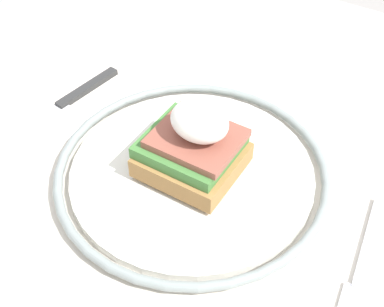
# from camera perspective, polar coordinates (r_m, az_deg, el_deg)

# --- Properties ---
(dining_table) EXTENTS (0.94, 0.84, 0.76)m
(dining_table) POSITION_cam_1_polar(r_m,az_deg,el_deg) (0.66, 2.56, -9.51)
(dining_table) COLOR beige
(dining_table) RESTS_ON ground_plane
(plate) EXTENTS (0.29, 0.29, 0.02)m
(plate) POSITION_cam_1_polar(r_m,az_deg,el_deg) (0.56, 0.00, -1.97)
(plate) COLOR silver
(plate) RESTS_ON dining_table
(sandwich) EXTENTS (0.10, 0.09, 0.08)m
(sandwich) POSITION_cam_1_polar(r_m,az_deg,el_deg) (0.54, 0.20, 0.90)
(sandwich) COLOR #9E703D
(sandwich) RESTS_ON plate
(fork) EXTENTS (0.03, 0.15, 0.00)m
(fork) POSITION_cam_1_polar(r_m,az_deg,el_deg) (0.52, 17.81, -10.89)
(fork) COLOR silver
(fork) RESTS_ON dining_table
(knife) EXTENTS (0.04, 0.21, 0.01)m
(knife) POSITION_cam_1_polar(r_m,az_deg,el_deg) (0.67, -13.67, 5.09)
(knife) COLOR #2D2D2D
(knife) RESTS_ON dining_table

